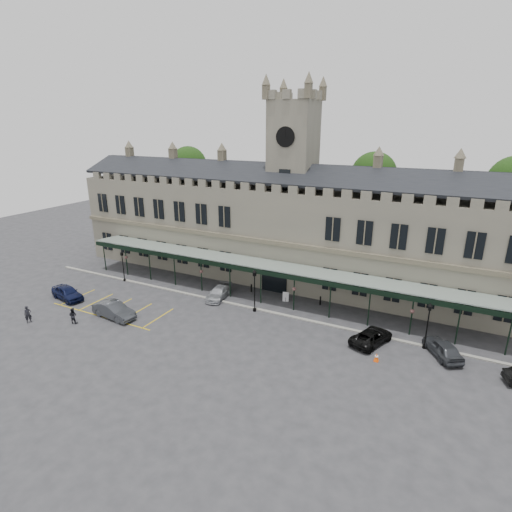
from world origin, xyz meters
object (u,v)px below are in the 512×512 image
at_px(car_left_b, 114,310).
at_px(car_taxi, 219,293).
at_px(station_building, 291,231).
at_px(lamp_post_left, 123,263).
at_px(car_left_a, 67,293).
at_px(car_right_a, 443,348).
at_px(car_van, 371,337).
at_px(person_b, 73,316).
at_px(person_a, 28,314).
at_px(traffic_cone, 376,357).
at_px(clock_tower, 293,178).
at_px(lamp_post_mid, 255,287).
at_px(lamp_post_right, 428,322).
at_px(sign_board, 286,297).

relative_size(car_left_b, car_taxi, 1.12).
relative_size(station_building, lamp_post_left, 14.60).
relative_size(car_left_a, car_right_a, 1.06).
xyz_separation_m(car_left_b, car_taxi, (7.20, 9.14, -0.18)).
bearing_deg(car_van, lamp_post_left, 18.70).
bearing_deg(person_b, car_right_a, -179.70).
relative_size(car_van, person_a, 2.63).
relative_size(station_building, car_van, 12.51).
bearing_deg(traffic_cone, clock_tower, 133.30).
height_order(traffic_cone, car_left_a, car_left_a).
bearing_deg(car_left_b, person_a, 130.12).
bearing_deg(clock_tower, person_b, -124.56).
bearing_deg(person_a, car_right_a, -42.64).
distance_m(station_building, person_b, 26.90).
xyz_separation_m(car_left_a, car_right_a, (39.55, 6.41, -0.05)).
height_order(clock_tower, traffic_cone, clock_tower).
height_order(car_taxi, car_van, car_van).
bearing_deg(lamp_post_mid, car_left_a, -161.66).
height_order(station_building, lamp_post_right, station_building).
height_order(sign_board, car_right_a, car_right_a).
height_order(lamp_post_mid, car_left_a, lamp_post_mid).
relative_size(car_taxi, person_a, 2.49).
xyz_separation_m(lamp_post_mid, car_taxi, (-5.31, 1.20, -2.22)).
bearing_deg(lamp_post_left, car_left_a, -103.98).
relative_size(car_left_b, car_right_a, 1.13).
height_order(station_building, lamp_post_mid, station_building).
xyz_separation_m(lamp_post_mid, car_right_a, (18.69, -0.51, -2.11)).
distance_m(station_building, clock_tower, 6.64).
bearing_deg(sign_board, car_taxi, -178.46).
xyz_separation_m(lamp_post_left, lamp_post_mid, (19.07, -0.28, 0.44)).
bearing_deg(car_taxi, car_left_a, -160.06).
height_order(lamp_post_right, car_van, lamp_post_right).
bearing_deg(car_left_b, station_building, -27.11).
bearing_deg(lamp_post_mid, traffic_cone, -15.94).
distance_m(person_a, person_b, 4.66).
distance_m(lamp_post_left, lamp_post_right, 36.27).
xyz_separation_m(traffic_cone, person_b, (-28.98, -6.85, 0.50)).
xyz_separation_m(clock_tower, traffic_cone, (14.01, -14.87, -12.75)).
relative_size(station_building, person_b, 35.23).
bearing_deg(station_building, lamp_post_right, -31.42).
distance_m(car_right_a, person_a, 40.10).
distance_m(lamp_post_mid, person_b, 18.80).
distance_m(lamp_post_left, car_left_a, 7.59).
height_order(sign_board, car_taxi, car_taxi).
distance_m(lamp_post_mid, sign_board, 4.91).
distance_m(lamp_post_left, car_left_b, 10.64).
bearing_deg(car_taxi, clock_tower, 55.25).
relative_size(clock_tower, lamp_post_mid, 5.11).
xyz_separation_m(lamp_post_right, car_van, (-4.51, -1.27, -1.99)).
bearing_deg(car_van, lamp_post_mid, 16.24).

